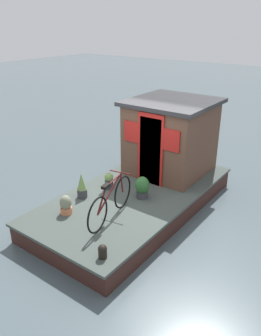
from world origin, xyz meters
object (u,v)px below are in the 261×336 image
(houseboat_cabin, at_px, (171,136))
(potted_plant_lavender, at_px, (109,181))
(bicycle, at_px, (111,201))
(mooring_bollard, at_px, (103,251))
(potted_plant_thyme, at_px, (142,187))
(potted_plant_succulent, at_px, (66,205))
(potted_plant_sage, at_px, (82,186))

(houseboat_cabin, bearing_deg, potted_plant_lavender, 160.84)
(bicycle, relative_size, potted_plant_lavender, 4.36)
(houseboat_cabin, relative_size, mooring_bollard, 8.17)
(houseboat_cabin, xyz_separation_m, potted_plant_thyme, (-1.72, -0.28, -0.72))
(bicycle, height_order, mooring_bollard, bicycle)
(potted_plant_succulent, xyz_separation_m, mooring_bollard, (-0.66, -1.59, -0.07))
(bicycle, distance_m, potted_plant_sage, 1.17)
(potted_plant_sage, xyz_separation_m, potted_plant_succulent, (-0.73, -0.23, -0.09))
(mooring_bollard, bearing_deg, potted_plant_sage, 52.73)
(bicycle, distance_m, potted_plant_lavender, 1.39)
(potted_plant_succulent, distance_m, mooring_bollard, 1.72)
(houseboat_cabin, relative_size, potted_plant_lavender, 5.26)
(bicycle, xyz_separation_m, potted_plant_succulent, (-0.42, 0.90, -0.20))
(potted_plant_sage, height_order, potted_plant_thyme, potted_plant_sage)
(bicycle, height_order, potted_plant_lavender, bicycle)
(mooring_bollard, bearing_deg, houseboat_cabin, 13.95)
(potted_plant_lavender, bearing_deg, potted_plant_succulent, -179.60)
(potted_plant_thyme, bearing_deg, mooring_bollard, -162.63)
(potted_plant_lavender, bearing_deg, potted_plant_sage, 163.30)
(houseboat_cabin, bearing_deg, potted_plant_succulent, 169.23)
(potted_plant_lavender, distance_m, mooring_bollard, 2.64)
(bicycle, relative_size, potted_plant_thyme, 3.35)
(potted_plant_succulent, bearing_deg, potted_plant_sage, 17.28)
(potted_plant_lavender, distance_m, potted_plant_succulent, 1.44)
(potted_plant_lavender, xyz_separation_m, mooring_bollard, (-2.10, -1.60, -0.07))
(bicycle, xyz_separation_m, potted_plant_thyme, (1.12, -0.00, -0.14))
(mooring_bollard, bearing_deg, bicycle, 32.79)
(bicycle, distance_m, potted_plant_thyme, 1.13)
(bicycle, xyz_separation_m, mooring_bollard, (-1.07, -0.69, -0.27))
(potted_plant_lavender, xyz_separation_m, potted_plant_succulent, (-1.44, -0.01, -0.00))
(houseboat_cabin, height_order, potted_plant_thyme, houseboat_cabin)
(potted_plant_thyme, bearing_deg, potted_plant_lavender, 95.98)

